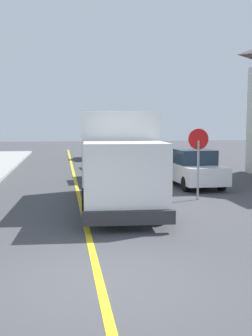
% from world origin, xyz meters
% --- Properties ---
extents(ground_plane, '(120.00, 120.00, 0.00)m').
position_xyz_m(ground_plane, '(0.00, 0.00, 0.00)').
color(ground_plane, '#424247').
extents(centre_line_yellow, '(0.16, 56.00, 0.01)m').
position_xyz_m(centre_line_yellow, '(0.00, 10.00, 0.00)').
color(centre_line_yellow, gold).
rests_on(centre_line_yellow, ground).
extents(box_truck, '(2.82, 7.31, 3.20)m').
position_xyz_m(box_truck, '(1.26, 6.77, 1.77)').
color(box_truck, silver).
rests_on(box_truck, ground).
extents(parked_car_near, '(2.01, 4.48, 1.67)m').
position_xyz_m(parked_car_near, '(1.66, 12.76, 0.79)').
color(parked_car_near, black).
rests_on(parked_car_near, ground).
extents(parked_car_mid, '(2.02, 4.48, 1.67)m').
position_xyz_m(parked_car_mid, '(2.50, 18.75, 0.79)').
color(parked_car_mid, '#4C564C').
rests_on(parked_car_mid, ground).
extents(parked_car_far, '(1.86, 4.42, 1.67)m').
position_xyz_m(parked_car_far, '(1.91, 25.47, 0.79)').
color(parked_car_far, '#B7B7BC').
rests_on(parked_car_far, ground).
extents(parked_van_across, '(1.90, 4.44, 1.67)m').
position_xyz_m(parked_van_across, '(5.20, 10.45, 0.79)').
color(parked_van_across, silver).
rests_on(parked_van_across, ground).
extents(stop_sign, '(0.80, 0.10, 2.65)m').
position_xyz_m(stop_sign, '(4.33, 7.23, 1.86)').
color(stop_sign, gray).
rests_on(stop_sign, ground).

